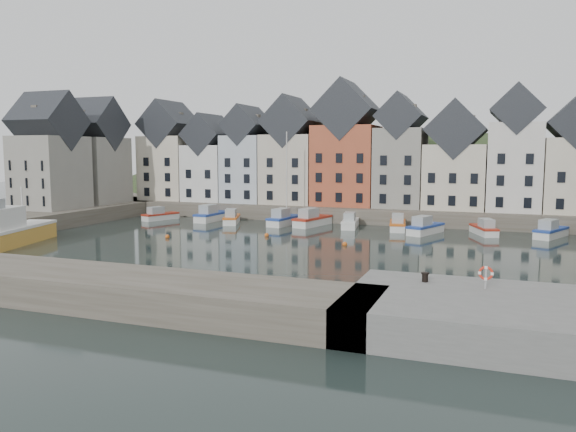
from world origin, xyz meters
The scene contains 22 objects.
ground centered at (0.00, 0.00, 0.00)m, with size 260.00×260.00×0.00m, color black.
far_quay centered at (0.00, 30.00, 1.00)m, with size 90.00×16.00×2.00m, color #4C473A.
left_quay centered at (-37.00, 3.00, 1.00)m, with size 14.00×54.00×2.00m, color #4C473A.
near_quay centered at (22.00, -20.00, 1.00)m, with size 18.00×10.00×2.00m, color #60605E.
near_wall centered at (-10.00, -22.00, 1.00)m, with size 50.00×6.00×2.00m, color #4C473A.
hillside centered at (0.02, 56.00, -17.96)m, with size 153.60×70.40×64.00m.
far_terrace centered at (3.21, 28.00, 8.88)m, with size 72.37×8.16×17.78m.
left_terrace centered at (-36.00, 13.50, 8.88)m, with size 7.65×17.00×15.69m.
mooring_buoys centered at (-4.00, 5.33, 0.15)m, with size 20.50×5.50×0.50m.
boat_a centered at (-24.29, 17.08, 0.63)m, with size 3.37×5.78×2.12m.
boat_b centered at (-16.77, 18.59, 0.77)m, with size 2.53×6.89×2.60m.
boat_c centered at (-12.99, 17.16, 0.67)m, with size 3.70×6.10×2.24m.
boat_d centered at (-5.75, 17.98, 0.81)m, with size 2.84×6.74×12.50m.
boat_e centered at (-2.01, 18.50, 0.78)m, with size 3.65×7.13×2.62m.
boat_f centered at (3.09, 18.55, 0.67)m, with size 2.68×6.03×2.24m.
boat_g centered at (9.14, 18.54, 0.69)m, with size 2.79×6.24×2.31m.
boat_h centered at (12.68, 16.44, 0.72)m, with size 3.97×6.54×2.40m.
boat_i centered at (19.25, 18.20, 0.64)m, with size 3.57×5.84×2.15m.
boat_j centered at (26.30, 18.37, 0.70)m, with size 4.23×6.34×2.34m.
large_vessel centered at (-26.33, -7.16, 1.47)m, with size 6.28×12.46×6.26m.
mooring_bollard centered at (16.77, -17.35, 2.31)m, with size 0.48×0.48×0.56m.
life_ring_post centered at (20.14, -17.92, 2.86)m, with size 0.80×0.17×1.30m.
Camera 1 is at (20.60, -50.51, 9.61)m, focal length 35.00 mm.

